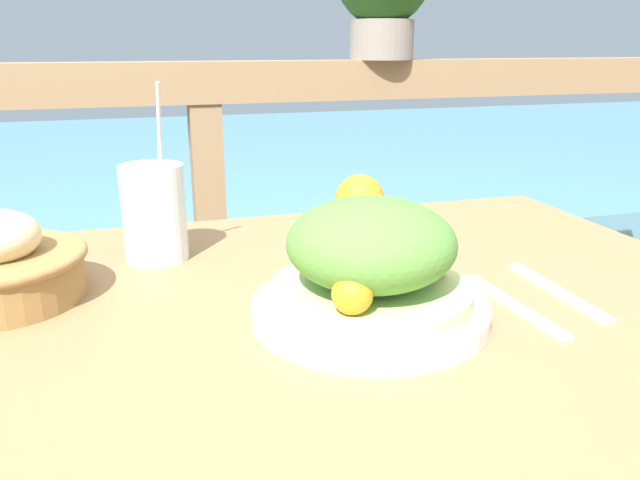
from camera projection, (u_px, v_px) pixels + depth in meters
name	position (u px, v px, depth m)	size (l,w,h in m)	color
patio_table	(310.00, 402.00, 0.70)	(1.10, 0.83, 0.76)	#997047
railing_fence	(208.00, 172.00, 1.44)	(2.80, 0.08, 1.01)	#937551
sea_backdrop	(160.00, 185.00, 3.89)	(12.00, 4.00, 0.39)	#568EA8
salad_plate	(371.00, 269.00, 0.65)	(0.25, 0.25, 0.13)	silver
drink_glass	(154.00, 213.00, 0.83)	(0.08, 0.09, 0.24)	silver
fork	(513.00, 305.00, 0.70)	(0.02, 0.18, 0.00)	silver
knife	(557.00, 291.00, 0.74)	(0.02, 0.18, 0.00)	silver
orange_near_basket	(360.00, 199.00, 1.01)	(0.08, 0.08, 0.08)	orange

